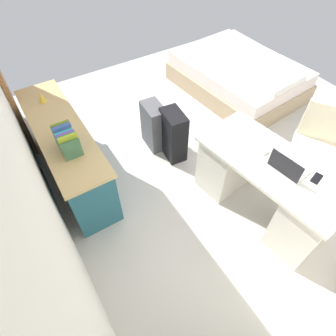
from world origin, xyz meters
name	(u,v)px	position (x,y,z in m)	size (l,w,h in m)	color
ground_plane	(213,147)	(0.00, 0.00, 0.00)	(5.22, 5.22, 0.00)	beige
wall_back	(2,119)	(0.00, 2.09, 1.39)	(4.22, 0.10, 2.78)	white
desk	(265,186)	(-1.00, 0.18, 0.39)	(1.51, 0.84, 0.74)	silver
office_chair	(312,150)	(-0.93, -0.60, 0.42)	(0.63, 0.63, 0.94)	black
credenza	(68,152)	(0.53, 1.71, 0.38)	(1.80, 0.48, 0.75)	#235B6B
bed	(238,76)	(0.86, -1.13, 0.24)	(2.01, 1.55, 0.58)	tan
suitcase_black	(173,135)	(0.19, 0.51, 0.32)	(0.36, 0.22, 0.65)	black
suitcase_spare_grey	(154,126)	(0.48, 0.62, 0.30)	(0.36, 0.22, 0.61)	#4C4C51
laptop	(287,167)	(-1.12, 0.17, 0.79)	(0.34, 0.26, 0.21)	silver
computer_mouse	(265,151)	(-0.86, 0.16, 0.76)	(0.06, 0.10, 0.03)	white
cell_phone_near_laptop	(317,178)	(-1.33, 0.01, 0.75)	(0.07, 0.14, 0.01)	black
book_row	(67,140)	(0.17, 1.71, 0.86)	(0.31, 0.17, 0.24)	#3C6745
figurine_small	(42,97)	(1.04, 1.71, 0.81)	(0.08, 0.08, 0.11)	gold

